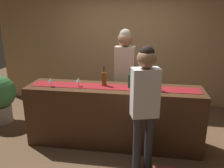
{
  "coord_description": "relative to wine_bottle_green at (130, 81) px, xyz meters",
  "views": [
    {
      "loc": [
        0.48,
        -3.3,
        2.05
      ],
      "look_at": [
        -0.02,
        0.0,
        1.01
      ],
      "focal_mm": 36.73,
      "sensor_mm": 36.0,
      "label": 1
    }
  ],
  "objects": [
    {
      "name": "wine_bottle_green",
      "position": [
        0.0,
        0.0,
        0.0
      ],
      "size": [
        0.07,
        0.07,
        0.3
      ],
      "color": "#194723",
      "rests_on": "bar_counter"
    },
    {
      "name": "bar_counter",
      "position": [
        -0.25,
        -0.0,
        -0.59
      ],
      "size": [
        2.71,
        0.6,
        0.96
      ],
      "primitive_type": "cube",
      "color": "#472B19",
      "rests_on": "ground"
    },
    {
      "name": "bartender",
      "position": [
        -0.14,
        0.58,
        0.05
      ],
      "size": [
        0.35,
        0.25,
        1.8
      ],
      "rotation": [
        0.0,
        0.0,
        3.09
      ],
      "color": "#26262B",
      "rests_on": "ground"
    },
    {
      "name": "wine_glass_mid_counter",
      "position": [
        -0.79,
        -0.06,
        -0.01
      ],
      "size": [
        0.07,
        0.07,
        0.14
      ],
      "color": "silver",
      "rests_on": "bar_counter"
    },
    {
      "name": "wine_glass_near_customer",
      "position": [
        -1.22,
        -0.11,
        -0.01
      ],
      "size": [
        0.07,
        0.07,
        0.14
      ],
      "color": "silver",
      "rests_on": "bar_counter"
    },
    {
      "name": "counter_runner_cloth",
      "position": [
        -0.25,
        -0.0,
        -0.11
      ],
      "size": [
        2.57,
        0.28,
        0.01
      ],
      "primitive_type": "cube",
      "color": "maroon",
      "rests_on": "bar_counter"
    },
    {
      "name": "ground_plane",
      "position": [
        -0.25,
        -0.0,
        -1.08
      ],
      "size": [
        10.0,
        10.0,
        0.0
      ],
      "primitive_type": "plane",
      "color": "brown"
    },
    {
      "name": "back_wall",
      "position": [
        -0.25,
        1.9,
        0.37
      ],
      "size": [
        6.0,
        0.12,
        2.9
      ],
      "primitive_type": "cube",
      "color": "tan",
      "rests_on": "ground"
    },
    {
      "name": "wine_bottle_amber",
      "position": [
        -0.41,
        0.05,
        0.0
      ],
      "size": [
        0.07,
        0.07,
        0.3
      ],
      "color": "brown",
      "rests_on": "bar_counter"
    },
    {
      "name": "customer_sipping",
      "position": [
        0.23,
        -0.58,
        -0.03
      ],
      "size": [
        0.38,
        0.29,
        1.69
      ],
      "rotation": [
        0.0,
        0.0,
        0.29
      ],
      "color": "#33333D",
      "rests_on": "ground"
    },
    {
      "name": "wine_bottle_clear",
      "position": [
        0.37,
        -0.05,
        0.0
      ],
      "size": [
        0.07,
        0.07,
        0.3
      ],
      "color": "#B2C6C1",
      "rests_on": "bar_counter"
    }
  ]
}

